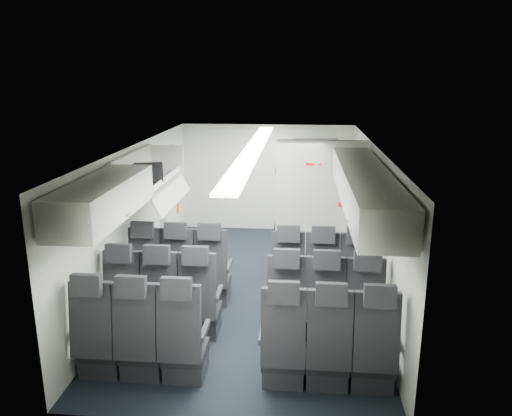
% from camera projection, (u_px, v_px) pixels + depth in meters
% --- Properties ---
extents(cabin_shell, '(3.41, 6.01, 2.16)m').
position_uv_depth(cabin_shell, '(254.00, 217.00, 7.19)').
color(cabin_shell, black).
rests_on(cabin_shell, ground).
extents(seat_row_front, '(3.33, 0.56, 1.24)m').
position_uv_depth(seat_row_front, '(250.00, 278.00, 6.87)').
color(seat_row_front, black).
rests_on(seat_row_front, cabin_shell).
extents(seat_row_mid, '(3.33, 0.56, 1.24)m').
position_uv_depth(seat_row_mid, '(243.00, 307.00, 6.00)').
color(seat_row_mid, black).
rests_on(seat_row_mid, cabin_shell).
extents(seat_row_rear, '(3.33, 0.56, 1.24)m').
position_uv_depth(seat_row_rear, '(233.00, 347.00, 5.14)').
color(seat_row_rear, black).
rests_on(seat_row_rear, cabin_shell).
extents(overhead_bin_left_rear, '(0.53, 1.80, 0.40)m').
position_uv_depth(overhead_bin_left_rear, '(102.00, 199.00, 5.20)').
color(overhead_bin_left_rear, silver).
rests_on(overhead_bin_left_rear, cabin_shell).
extents(overhead_bin_left_front_open, '(0.64, 1.70, 0.72)m').
position_uv_depth(overhead_bin_left_front_open, '(148.00, 177.00, 6.91)').
color(overhead_bin_left_front_open, '#9E9E93').
rests_on(overhead_bin_left_front_open, cabin_shell).
extents(overhead_bin_right_rear, '(0.53, 1.80, 0.40)m').
position_uv_depth(overhead_bin_right_rear, '(375.00, 205.00, 4.96)').
color(overhead_bin_right_rear, silver).
rests_on(overhead_bin_right_rear, cabin_shell).
extents(overhead_bin_right_front, '(0.53, 1.70, 0.40)m').
position_uv_depth(overhead_bin_right_front, '(356.00, 172.00, 6.64)').
color(overhead_bin_right_front, silver).
rests_on(overhead_bin_right_front, cabin_shell).
extents(bulkhead_partition, '(1.40, 0.15, 2.13)m').
position_uv_depth(bulkhead_partition, '(320.00, 207.00, 7.89)').
color(bulkhead_partition, silver).
rests_on(bulkhead_partition, cabin_shell).
extents(galley_unit, '(0.85, 0.52, 1.90)m').
position_uv_depth(galley_unit, '(315.00, 188.00, 9.77)').
color(galley_unit, '#939399').
rests_on(galley_unit, cabin_shell).
extents(boarding_door, '(0.12, 1.27, 1.86)m').
position_uv_depth(boarding_door, '(170.00, 200.00, 8.87)').
color(boarding_door, silver).
rests_on(boarding_door, cabin_shell).
extents(flight_attendant, '(0.43, 0.62, 1.62)m').
position_uv_depth(flight_attendant, '(285.00, 210.00, 8.74)').
color(flight_attendant, black).
rests_on(flight_attendant, ground).
extents(carry_on_bag, '(0.47, 0.39, 0.25)m').
position_uv_depth(carry_on_bag, '(148.00, 173.00, 6.83)').
color(carry_on_bag, black).
rests_on(carry_on_bag, overhead_bin_left_front_open).
extents(papers, '(0.20, 0.06, 0.14)m').
position_uv_depth(papers, '(296.00, 196.00, 8.61)').
color(papers, white).
rests_on(papers, flight_attendant).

